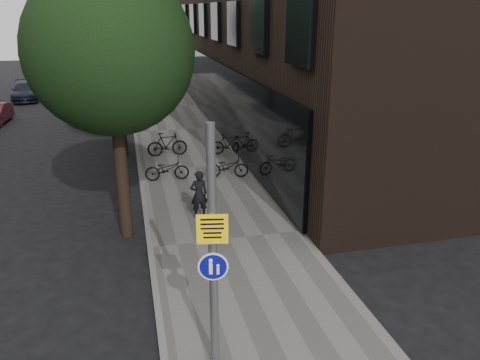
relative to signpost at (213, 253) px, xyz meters
name	(u,v)px	position (x,y,z in m)	size (l,w,h in m)	color
ground	(251,312)	(1.08, 1.48, -2.42)	(120.00, 120.00, 0.00)	black
sidewalk	(195,168)	(1.33, 11.48, -2.36)	(4.50, 60.00, 0.12)	slate
curb_edge	(140,173)	(-0.92, 11.48, -2.36)	(0.15, 60.00, 0.13)	slate
street_tree_near	(114,58)	(-1.45, 6.13, 2.68)	(4.40, 4.40, 7.50)	black
street_tree_mid	(116,39)	(-1.45, 14.63, 2.69)	(5.00, 5.00, 7.80)	black
street_tree_far	(117,31)	(-1.45, 23.63, 2.69)	(5.00, 5.00, 7.80)	black
signpost	(213,253)	(0.00, 0.00, 0.00)	(0.52, 0.15, 4.56)	#595B5E
pedestrian	(199,194)	(0.74, 6.51, -1.54)	(0.56, 0.37, 1.54)	black
parked_bike_facade_near	(227,167)	(2.38, 9.95, -1.87)	(0.57, 1.64, 0.86)	black
parked_bike_facade_far	(228,144)	(3.08, 12.97, -1.83)	(0.45, 1.59, 0.96)	black
parked_bike_curb_near	(167,169)	(0.07, 10.19, -1.86)	(0.58, 1.68, 0.88)	black
parked_bike_curb_far	(167,144)	(0.38, 13.39, -1.77)	(0.50, 1.78, 1.07)	black
parked_car_far	(25,91)	(-8.43, 30.42, -1.77)	(1.83, 4.50, 1.30)	black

